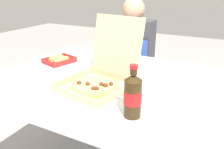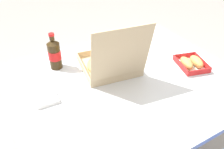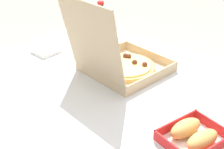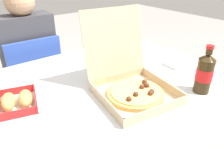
{
  "view_description": "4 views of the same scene",
  "coord_description": "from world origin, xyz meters",
  "views": [
    {
      "loc": [
        0.6,
        -1.08,
        1.25
      ],
      "look_at": [
        0.06,
        -0.03,
        0.78
      ],
      "focal_mm": 36.69,
      "sensor_mm": 36.0,
      "label": 1
    },
    {
      "loc": [
        0.58,
        0.86,
        1.53
      ],
      "look_at": [
        0.06,
        -0.06,
        0.76
      ],
      "focal_mm": 37.15,
      "sensor_mm": 36.0,
      "label": 2
    },
    {
      "loc": [
        -0.66,
        0.79,
        1.37
      ],
      "look_at": [
        0.02,
        -0.05,
        0.77
      ],
      "focal_mm": 48.68,
      "sensor_mm": 36.0,
      "label": 3
    },
    {
      "loc": [
        -0.55,
        -0.73,
        1.27
      ],
      "look_at": [
        -0.01,
        -0.03,
        0.81
      ],
      "focal_mm": 34.3,
      "sensor_mm": 36.0,
      "label": 4
    }
  ],
  "objects": [
    {
      "name": "bread_side_box",
      "position": [
        -0.41,
        0.09,
        0.77
      ],
      "size": [
        0.2,
        0.22,
        0.06
      ],
      "color": "white",
      "rests_on": "dining_table"
    },
    {
      "name": "cola_bottle",
      "position": [
        0.3,
        -0.31,
        0.83
      ],
      "size": [
        0.07,
        0.07,
        0.22
      ],
      "color": "#33230F",
      "rests_on": "dining_table"
    },
    {
      "name": "dining_table",
      "position": [
        0.0,
        0.0,
        0.67
      ],
      "size": [
        1.25,
        1.03,
        0.74
      ],
      "color": "silver",
      "rests_on": "ground_plane"
    },
    {
      "name": "napkin_pile",
      "position": [
        0.44,
        -0.06,
        0.75
      ],
      "size": [
        0.12,
        0.12,
        0.02
      ],
      "primitive_type": "cube",
      "rotation": [
        0.0,
        0.0,
        -0.06
      ],
      "color": "white",
      "rests_on": "dining_table"
    },
    {
      "name": "pizza_box_open",
      "position": [
        0.03,
        -0.12,
        0.79
      ],
      "size": [
        0.37,
        0.43,
        0.35
      ],
      "color": "tan",
      "rests_on": "dining_table"
    }
  ]
}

